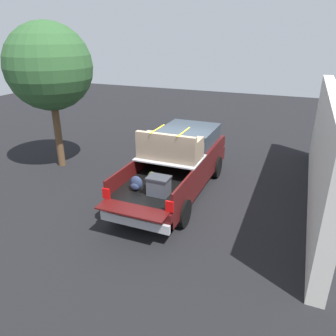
{
  "coord_description": "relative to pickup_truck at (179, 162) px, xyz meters",
  "views": [
    {
      "loc": [
        -8.82,
        -3.41,
        4.82
      ],
      "look_at": [
        -0.6,
        0.0,
        1.1
      ],
      "focal_mm": 34.48,
      "sensor_mm": 36.0,
      "label": 1
    }
  ],
  "objects": [
    {
      "name": "building_facade",
      "position": [
        0.67,
        -4.21,
        0.71
      ],
      "size": [
        8.97,
        0.36,
        3.33
      ],
      "primitive_type": "cube",
      "color": "silver",
      "rests_on": "ground_plane"
    },
    {
      "name": "pickup_truck",
      "position": [
        0.0,
        0.0,
        0.0
      ],
      "size": [
        6.05,
        2.06,
        2.23
      ],
      "color": "#470F0F",
      "rests_on": "ground_plane"
    },
    {
      "name": "ground_plane",
      "position": [
        -0.36,
        0.0,
        -0.95
      ],
      "size": [
        40.0,
        40.0,
        0.0
      ],
      "primitive_type": "plane",
      "color": "black"
    },
    {
      "name": "tree_background",
      "position": [
        0.15,
        5.01,
        2.77
      ],
      "size": [
        3.05,
        3.05,
        5.27
      ],
      "color": "brown",
      "rests_on": "ground_plane"
    }
  ]
}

